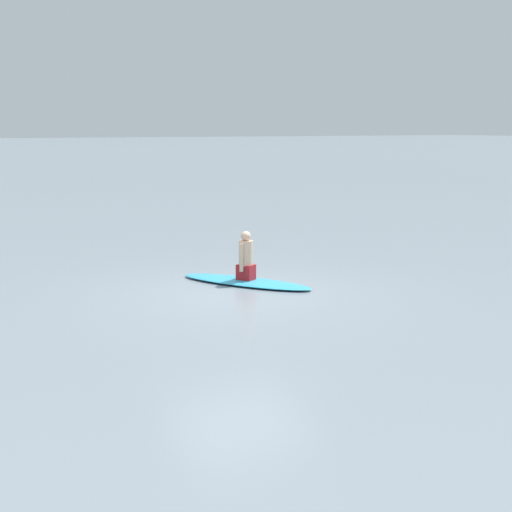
# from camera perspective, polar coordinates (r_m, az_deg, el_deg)

# --- Properties ---
(ground_plane) EXTENTS (400.00, 400.00, 0.00)m
(ground_plane) POSITION_cam_1_polar(r_m,az_deg,el_deg) (13.07, -1.29, -2.92)
(ground_plane) COLOR gray
(surfboard) EXTENTS (2.74, 2.01, 0.08)m
(surfboard) POSITION_cam_1_polar(r_m,az_deg,el_deg) (13.91, -0.77, -1.96)
(surfboard) COLOR #339EC6
(surfboard) RESTS_ON ground
(person_paddler) EXTENTS (0.38, 0.38, 0.91)m
(person_paddler) POSITION_cam_1_polar(r_m,az_deg,el_deg) (13.83, -0.77, -0.13)
(person_paddler) COLOR #A51E23
(person_paddler) RESTS_ON surfboard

